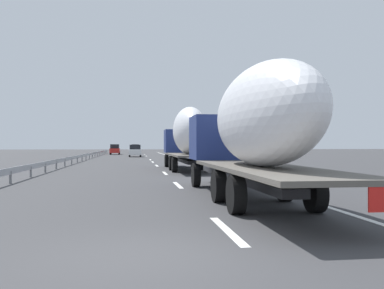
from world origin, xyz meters
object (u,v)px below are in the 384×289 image
at_px(truck_lead, 187,136).
at_px(car_silver_hatch, 135,149).
at_px(truck_trailing, 252,126).
at_px(car_white_van, 135,151).
at_px(car_red_compact, 115,149).
at_px(road_sign, 192,141).

height_order(truck_lead, car_silver_hatch, truck_lead).
distance_m(truck_trailing, car_white_van, 53.53).
distance_m(truck_trailing, car_red_compact, 69.72).
relative_size(truck_lead, car_silver_hatch, 2.74).
bearing_deg(truck_lead, car_white_van, 5.75).
distance_m(car_white_van, road_sign, 16.80).
relative_size(truck_trailing, car_red_compact, 3.24).
xyz_separation_m(truck_trailing, car_white_van, (53.38, 3.63, -1.51)).
bearing_deg(road_sign, truck_trailing, 175.34).
bearing_deg(truck_trailing, car_silver_hatch, 2.30).
distance_m(truck_lead, car_white_van, 36.23).
relative_size(truck_trailing, car_white_van, 3.27).
bearing_deg(road_sign, car_white_van, 23.69).
distance_m(car_red_compact, road_sign, 32.99).
distance_m(car_silver_hatch, road_sign, 50.48).
bearing_deg(truck_trailing, road_sign, -4.66).
bearing_deg(car_red_compact, car_white_van, -166.82).
bearing_deg(car_red_compact, truck_trailing, -173.94).
bearing_deg(road_sign, truck_lead, 171.47).
relative_size(car_silver_hatch, road_sign, 1.46).
bearing_deg(truck_lead, car_red_compact, 8.06).
bearing_deg(car_silver_hatch, car_white_van, 179.86).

